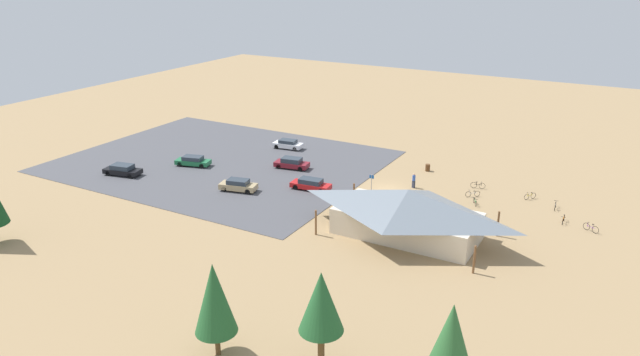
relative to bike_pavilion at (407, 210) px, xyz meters
name	(u,v)px	position (x,y,z in m)	size (l,w,h in m)	color
ground	(388,190)	(6.42, -10.47, -2.68)	(160.00, 160.00, 0.00)	#9E7F56
parking_lot_asphalt	(221,161)	(30.14, -9.22, -2.66)	(40.37, 32.25, 0.05)	#4C4C51
bike_pavilion	(407,210)	(0.00, 0.00, 0.00)	(15.97, 8.76, 4.82)	beige
trash_bin	(428,168)	(4.58, -19.13, -2.23)	(0.60, 0.60, 0.90)	brown
lot_sign	(372,181)	(7.81, -8.84, -1.27)	(0.56, 0.08, 2.20)	#99999E
pine_far_west	(214,298)	(4.32, 23.84, 1.73)	(2.89, 2.89, 6.98)	brown
pine_midwest	(451,341)	(-10.75, 20.89, 1.81)	(3.07, 3.07, 7.01)	brown
pine_east	(321,302)	(-2.42, 21.47, 2.20)	(2.98, 2.98, 7.05)	brown
bicycle_black_near_porch	(478,185)	(-2.72, -16.12, -2.29)	(1.67, 0.54, 0.85)	black
bicycle_yellow_edge_south	(530,196)	(-8.77, -15.64, -2.31)	(1.06, 1.33, 0.86)	black
bicycle_silver_yard_right	(555,206)	(-11.71, -14.15, -2.32)	(0.48, 1.78, 0.80)	black
bicycle_purple_lone_west	(591,228)	(-15.72, -9.80, -2.29)	(1.55, 0.84, 0.86)	black
bicycle_white_yard_front	(473,194)	(-2.91, -13.19, -2.32)	(1.41, 1.12, 0.85)	black
bicycle_orange_yard_left	(563,219)	(-13.03, -10.72, -2.32)	(0.48, 1.77, 0.81)	black
bicycle_green_back_row	(475,202)	(-3.77, -11.03, -2.34)	(0.81, 1.49, 0.81)	black
car_green_end_stall	(193,161)	(32.18, -5.93, -1.98)	(4.83, 2.89, 1.30)	#1E6B3D
car_white_by_curb	(288,144)	(25.33, -18.43, -1.98)	(4.41, 2.25, 1.31)	white
car_maroon_far_end	(292,163)	(20.32, -11.41, -1.94)	(4.67, 2.51, 1.42)	maroon
car_black_front_row	(123,170)	(37.50, 1.18, -1.95)	(4.99, 2.77, 1.37)	black
car_red_mid_lot	(311,184)	(14.31, -5.99, -1.96)	(4.90, 2.15, 1.36)	red
car_tan_second_row	(238,185)	(21.52, -1.52, -1.94)	(4.63, 2.67, 1.41)	tan
visitor_at_bikes	(360,195)	(7.45, -5.08, -1.72)	(0.36, 0.36, 1.84)	#2D3347
visitor_near_lot	(414,180)	(4.02, -12.60, -1.74)	(0.39, 0.36, 1.80)	#2D3347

